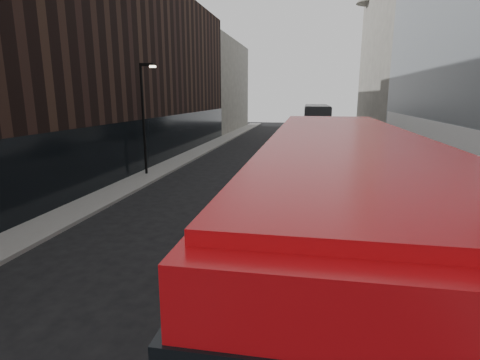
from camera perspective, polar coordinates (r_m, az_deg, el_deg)
The scene contains 12 objects.
sidewalk_right at distance 30.50m, azimuth 20.44°, elevation 2.31°, with size 3.00×80.00×0.15m, color slate.
sidewalk_left at distance 31.79m, azimuth -8.30°, elevation 3.38°, with size 2.00×80.00×0.15m, color slate.
building_modern_block at distance 27.61m, azimuth 32.28°, elevation 20.74°, with size 5.03×22.00×20.00m.
building_victorian at distance 49.66m, azimuth 22.31°, elevation 17.01°, with size 6.50×24.00×21.00m.
building_left_mid at distance 37.34m, azimuth -11.33°, elevation 15.31°, with size 5.00×24.00×14.00m, color black.
building_left_far at distance 58.31m, azimuth -2.97°, elevation 14.03°, with size 5.00×20.00×13.00m, color #625E56.
street_lamp at distance 24.99m, azimuth -14.38°, elevation 10.07°, with size 1.06×0.22×7.00m.
red_bus at distance 7.51m, azimuth 14.62°, elevation -8.43°, with size 2.74×11.27×4.53m.
grey_bus at distance 46.99m, azimuth 11.53°, elevation 8.83°, with size 3.15×12.64×4.05m.
car_a at distance 19.22m, azimuth 13.06°, elevation -0.83°, with size 1.83×4.55×1.55m, color black.
car_b at distance 30.73m, azimuth 11.76°, elevation 4.16°, with size 1.55×4.45×1.47m, color gray.
car_c at distance 29.61m, azimuth 11.35°, elevation 3.82°, with size 1.99×4.88×1.42m, color black.
Camera 1 is at (2.34, -4.63, 5.18)m, focal length 28.00 mm.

